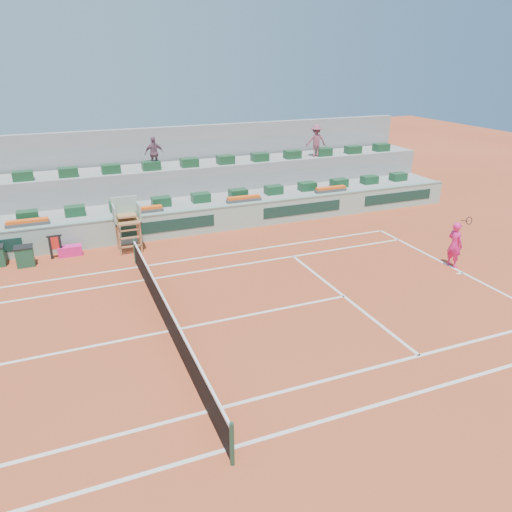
% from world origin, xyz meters
% --- Properties ---
extents(ground, '(90.00, 90.00, 0.00)m').
position_xyz_m(ground, '(0.00, 0.00, 0.00)').
color(ground, '#A43E1F').
rests_on(ground, ground).
extents(seating_tier_lower, '(36.00, 4.00, 1.20)m').
position_xyz_m(seating_tier_lower, '(0.00, 10.70, 0.60)').
color(seating_tier_lower, '#989795').
rests_on(seating_tier_lower, ground).
extents(seating_tier_upper, '(36.00, 2.40, 2.60)m').
position_xyz_m(seating_tier_upper, '(0.00, 12.30, 1.30)').
color(seating_tier_upper, '#989795').
rests_on(seating_tier_upper, ground).
extents(stadium_back_wall, '(36.00, 0.40, 4.40)m').
position_xyz_m(stadium_back_wall, '(0.00, 13.90, 2.20)').
color(stadium_back_wall, '#989795').
rests_on(stadium_back_wall, ground).
extents(player_bag, '(0.99, 0.44, 0.44)m').
position_xyz_m(player_bag, '(-2.48, 7.87, 0.22)').
color(player_bag, '#F21F7F').
rests_on(player_bag, ground).
extents(spectator_mid, '(1.00, 0.47, 1.66)m').
position_xyz_m(spectator_mid, '(2.20, 11.71, 3.43)').
color(spectator_mid, '#7A5162').
rests_on(spectator_mid, seating_tier_upper).
extents(spectator_right, '(1.25, 0.82, 1.81)m').
position_xyz_m(spectator_right, '(11.46, 11.67, 3.50)').
color(spectator_right, '#8C4658').
rests_on(spectator_right, seating_tier_upper).
extents(court_lines, '(23.89, 11.09, 0.01)m').
position_xyz_m(court_lines, '(0.00, 0.00, 0.01)').
color(court_lines, silver).
rests_on(court_lines, ground).
extents(tennis_net, '(0.10, 11.97, 1.10)m').
position_xyz_m(tennis_net, '(0.00, 0.00, 0.53)').
color(tennis_net, black).
rests_on(tennis_net, ground).
extents(advertising_hoarding, '(36.00, 0.34, 1.26)m').
position_xyz_m(advertising_hoarding, '(0.02, 8.50, 0.63)').
color(advertising_hoarding, '#90B6A3').
rests_on(advertising_hoarding, ground).
extents(umpire_chair, '(1.10, 0.90, 2.40)m').
position_xyz_m(umpire_chair, '(0.00, 7.50, 1.54)').
color(umpire_chair, '#9D673B').
rests_on(umpire_chair, ground).
extents(seat_row_lower, '(32.90, 0.60, 0.44)m').
position_xyz_m(seat_row_lower, '(0.00, 9.80, 1.42)').
color(seat_row_lower, '#174626').
rests_on(seat_row_lower, seating_tier_lower).
extents(seat_row_upper, '(32.90, 0.60, 0.44)m').
position_xyz_m(seat_row_upper, '(0.00, 11.70, 2.82)').
color(seat_row_upper, '#174626').
rests_on(seat_row_upper, seating_tier_upper).
extents(flower_planters, '(26.80, 0.36, 0.28)m').
position_xyz_m(flower_planters, '(-1.50, 9.00, 1.33)').
color(flower_planters, '#4B4B4B').
rests_on(flower_planters, seating_tier_lower).
extents(drink_cooler_a, '(0.72, 0.62, 0.84)m').
position_xyz_m(drink_cooler_a, '(-4.23, 7.41, 0.42)').
color(drink_cooler_a, '#17452C').
rests_on(drink_cooler_a, ground).
extents(towel_rack, '(0.62, 0.10, 1.03)m').
position_xyz_m(towel_rack, '(-3.02, 7.77, 0.60)').
color(towel_rack, black).
rests_on(towel_rack, ground).
extents(tennis_player, '(0.52, 0.93, 2.28)m').
position_xyz_m(tennis_player, '(11.96, 0.70, 0.95)').
color(tennis_player, '#F21F7F').
rests_on(tennis_player, ground).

